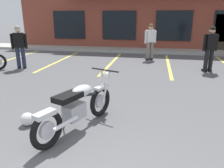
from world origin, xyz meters
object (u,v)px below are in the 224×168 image
person_by_back_row (150,40)px  helmet_on_pavement (27,119)px  person_in_black_shirt (210,46)px  person_in_shorts_foreground (19,45)px  motorcycle_foreground_classic (78,106)px

person_by_back_row → helmet_on_pavement: 7.48m
person_in_black_shirt → helmet_on_pavement: size_ratio=6.44×
helmet_on_pavement → person_in_shorts_foreground: bearing=123.4°
motorcycle_foreground_classic → person_in_black_shirt: 6.16m
motorcycle_foreground_classic → helmet_on_pavement: motorcycle_foreground_classic is taller
person_in_black_shirt → helmet_on_pavement: person_in_black_shirt is taller
person_in_shorts_foreground → motorcycle_foreground_classic: bearing=-47.7°
motorcycle_foreground_classic → person_in_shorts_foreground: 5.80m
motorcycle_foreground_classic → helmet_on_pavement: (-1.03, -0.05, -0.33)m
motorcycle_foreground_classic → person_by_back_row: (1.06, 7.08, 0.49)m
motorcycle_foreground_classic → helmet_on_pavement: 1.08m
motorcycle_foreground_classic → person_in_black_shirt: person_in_black_shirt is taller
person_in_black_shirt → helmet_on_pavement: 6.83m
motorcycle_foreground_classic → person_by_back_row: size_ratio=1.20×
helmet_on_pavement → person_in_black_shirt: bearing=50.4°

